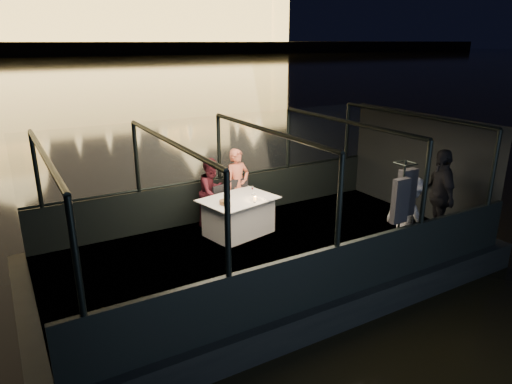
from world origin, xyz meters
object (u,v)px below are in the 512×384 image
wine_bottle (225,199)px  passenger_dark (439,198)px  dining_table_central (239,216)px  person_man_maroon (212,192)px  passenger_stripe (408,212)px  person_woman_coral (238,187)px  coat_stand (399,220)px  chair_port_left (225,207)px  chair_port_right (243,204)px

wine_bottle → passenger_dark: bearing=-27.1°
dining_table_central → wine_bottle: 0.73m
person_man_maroon → wine_bottle: 1.02m
wine_bottle → passenger_stripe: bearing=-38.8°
person_woman_coral → passenger_dark: 4.13m
coat_stand → passenger_dark: 1.74m
person_man_maroon → passenger_dark: (3.55, -2.90, 0.10)m
chair_port_left → wine_bottle: wine_bottle is taller
passenger_dark → passenger_stripe: bearing=-49.9°
coat_stand → wine_bottle: size_ratio=6.19×
dining_table_central → chair_port_right: size_ratio=1.53×
chair_port_left → person_woman_coral: person_woman_coral is taller
passenger_dark → coat_stand: bearing=-43.4°
coat_stand → person_woman_coral: size_ratio=1.22×
dining_table_central → coat_stand: bearing=-58.6°
chair_port_right → wine_bottle: wine_bottle is taller
chair_port_left → coat_stand: coat_stand is taller
dining_table_central → person_woman_coral: person_woman_coral is taller
dining_table_central → passenger_dark: bearing=-33.4°
dining_table_central → chair_port_left: (-0.09, 0.45, 0.06)m
passenger_stripe → chair_port_left: bearing=39.0°
chair_port_right → passenger_stripe: (1.87, -2.84, 0.40)m
coat_stand → person_man_maroon: 3.92m
chair_port_left → person_woman_coral: size_ratio=0.55×
passenger_stripe → dining_table_central: bearing=42.8°
coat_stand → passenger_stripe: coat_stand is taller
dining_table_central → coat_stand: (1.65, -2.70, 0.51)m
person_woman_coral → dining_table_central: bearing=-125.6°
chair_port_left → person_man_maroon: 0.43m
chair_port_right → passenger_dark: size_ratio=0.51×
chair_port_left → wine_bottle: (-0.33, -0.72, 0.47)m
coat_stand → passenger_stripe: size_ratio=1.27×
chair_port_left → coat_stand: bearing=-75.7°
dining_table_central → chair_port_right: (0.34, 0.45, 0.06)m
dining_table_central → person_woman_coral: 0.89m
dining_table_central → chair_port_right: chair_port_right is taller
chair_port_right → passenger_dark: passenger_dark is taller
chair_port_left → coat_stand: size_ratio=0.45×
dining_table_central → chair_port_right: bearing=52.6°
person_man_maroon → person_woman_coral: bearing=-23.6°
chair_port_left → person_man_maroon: (-0.16, 0.27, 0.30)m
coat_stand → person_man_maroon: (-1.90, 3.42, -0.15)m
passenger_dark → person_man_maroon: bearing=-100.2°
chair_port_left → coat_stand: 3.63m
person_woman_coral → wine_bottle: person_woman_coral is taller
passenger_stripe → wine_bottle: size_ratio=4.86×
chair_port_right → wine_bottle: bearing=-133.0°
person_man_maroon → wine_bottle: person_man_maroon is taller
coat_stand → passenger_dark: (1.65, 0.53, -0.05)m
person_woman_coral → passenger_stripe: size_ratio=1.05×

